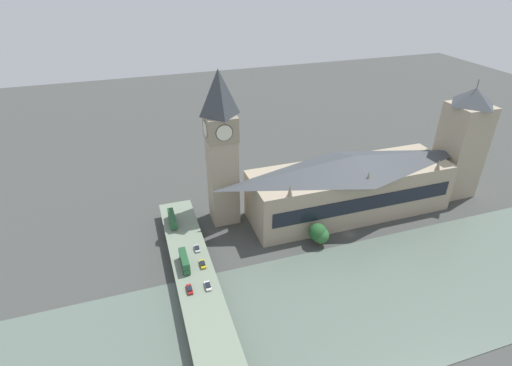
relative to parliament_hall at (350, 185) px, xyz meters
The scene contains 14 objects.
ground_plane 23.76m from the parliament_hall, 154.60° to the left, with size 600.00×600.00×0.00m, color #424442.
river_water 55.90m from the parliament_hall, behind, with size 61.05×360.00×0.30m, color slate.
parliament_hall is the anchor object (origin of this frame).
clock_tower 62.82m from the parliament_hall, 77.46° to the left, with size 13.17×13.17×69.78m.
victoria_tower 61.44m from the parliament_hall, 89.95° to the right, with size 17.41×17.41×58.80m.
road_bridge 95.54m from the parliament_hall, 124.16° to the left, with size 154.11×14.61×6.39m.
double_decker_bus_lead 84.57m from the parliament_hall, 105.21° to the left, with size 11.10×2.63×4.94m.
double_decker_bus_mid 82.41m from the parliament_hall, 85.30° to the left, with size 10.99×2.55×4.89m.
car_southbound_lead 79.10m from the parliament_hall, 107.60° to the left, with size 4.73×1.92×1.43m.
car_southbound_mid 83.88m from the parliament_hall, 115.14° to the left, with size 4.59×1.91×1.39m.
car_southbound_tail 76.99m from the parliament_hall, 100.57° to the left, with size 4.29×1.89×1.37m.
car_southbound_extra 89.50m from the parliament_hall, 113.18° to the left, with size 4.72×1.87×1.29m.
tree_embankment_near 32.10m from the parliament_hall, 126.57° to the left, with size 7.75×7.75×10.16m.
tree_embankment_mid 32.31m from the parliament_hall, 129.22° to the left, with size 7.07×7.07×8.72m.
Camera 1 is at (-121.83, 83.96, 107.42)m, focal length 28.00 mm.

